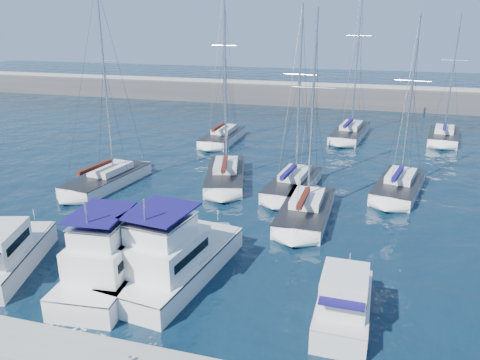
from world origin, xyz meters
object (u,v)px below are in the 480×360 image
(sailboat_mid_a, at_px, (108,179))
(sailboat_mid_e, at_px, (399,186))
(sailboat_back_a, at_px, (223,136))
(sailboat_mid_d, at_px, (306,211))
(sailboat_back_c, at_px, (444,136))
(sailboat_mid_c, at_px, (293,184))
(sailboat_mid_b, at_px, (226,175))
(motor_yacht_stbd_outer, at_px, (343,305))
(motor_yacht_stbd_inner, at_px, (173,260))
(sailboat_back_b, at_px, (350,132))
(motor_yacht_port_inner, at_px, (113,262))
(motor_yacht_port_outer, at_px, (4,256))

(sailboat_mid_a, xyz_separation_m, sailboat_mid_e, (23.17, 4.86, -0.02))
(sailboat_back_a, bearing_deg, sailboat_mid_d, -56.73)
(sailboat_back_c, bearing_deg, sailboat_mid_c, -115.01)
(sailboat_mid_d, distance_m, sailboat_mid_e, 9.51)
(sailboat_mid_d, bearing_deg, sailboat_mid_a, 173.27)
(sailboat_mid_b, bearing_deg, sailboat_back_c, 31.21)
(motor_yacht_stbd_outer, distance_m, sailboat_mid_a, 24.39)
(motor_yacht_stbd_inner, height_order, motor_yacht_stbd_outer, motor_yacht_stbd_inner)
(sailboat_back_b, xyz_separation_m, sailboat_back_c, (10.31, 0.94, -0.03))
(sailboat_back_b, bearing_deg, motor_yacht_stbd_inner, -94.12)
(sailboat_mid_a, bearing_deg, motor_yacht_port_inner, -50.19)
(sailboat_back_a, bearing_deg, sailboat_back_c, 16.77)
(motor_yacht_port_outer, xyz_separation_m, sailboat_back_b, (16.06, 36.92, -0.40))
(motor_yacht_stbd_inner, xyz_separation_m, sailboat_mid_e, (11.88, 17.13, -0.62))
(sailboat_back_c, bearing_deg, motor_yacht_port_outer, -116.67)
(sailboat_back_b, bearing_deg, sailboat_back_a, -148.86)
(sailboat_back_a, distance_m, sailboat_back_b, 14.98)
(motor_yacht_stbd_inner, height_order, sailboat_mid_b, sailboat_mid_b)
(motor_yacht_stbd_outer, xyz_separation_m, sailboat_back_c, (8.36, 37.43, -0.42))
(motor_yacht_stbd_inner, xyz_separation_m, sailboat_back_a, (-6.72, 29.00, -0.59))
(sailboat_mid_d, bearing_deg, motor_yacht_port_inner, -126.31)
(motor_yacht_port_outer, distance_m, sailboat_mid_a, 14.26)
(sailboat_back_a, relative_size, sailboat_back_b, 0.91)
(sailboat_mid_c, height_order, sailboat_mid_e, sailboat_mid_c)
(motor_yacht_stbd_inner, distance_m, sailboat_mid_b, 16.12)
(motor_yacht_port_outer, relative_size, sailboat_back_c, 0.55)
(sailboat_mid_b, distance_m, sailboat_mid_c, 5.94)
(motor_yacht_port_outer, height_order, sailboat_mid_a, sailboat_mid_a)
(sailboat_back_b, height_order, sailboat_back_c, sailboat_back_b)
(sailboat_mid_a, relative_size, sailboat_back_a, 0.96)
(sailboat_mid_d, bearing_deg, sailboat_back_c, 66.46)
(sailboat_back_c, bearing_deg, sailboat_mid_a, -132.04)
(motor_yacht_port_outer, height_order, sailboat_back_b, sailboat_back_b)
(motor_yacht_stbd_inner, relative_size, sailboat_mid_d, 0.67)
(motor_yacht_port_outer, height_order, sailboat_back_c, sailboat_back_c)
(motor_yacht_stbd_inner, bearing_deg, sailboat_back_b, 86.21)
(motor_yacht_stbd_outer, xyz_separation_m, sailboat_mid_e, (2.97, 18.51, -0.43))
(sailboat_mid_b, xyz_separation_m, sailboat_mid_e, (14.08, 1.17, -0.00))
(motor_yacht_port_inner, xyz_separation_m, sailboat_mid_b, (0.66, 17.01, -0.62))
(sailboat_back_b, bearing_deg, motor_yacht_stbd_outer, -79.85)
(motor_yacht_stbd_outer, distance_m, sailboat_back_c, 38.36)
(motor_yacht_stbd_inner, xyz_separation_m, sailboat_mid_c, (3.70, 15.30, -0.61))
(sailboat_back_a, bearing_deg, motor_yacht_stbd_outer, -62.38)
(motor_yacht_port_inner, relative_size, sailboat_back_b, 0.50)
(sailboat_mid_b, distance_m, sailboat_back_a, 13.80)
(motor_yacht_port_outer, xyz_separation_m, motor_yacht_stbd_outer, (18.01, 0.43, -0.00))
(sailboat_back_c, bearing_deg, sailboat_mid_e, -97.72)
(sailboat_mid_b, distance_m, sailboat_mid_e, 14.13)
(sailboat_mid_e, xyz_separation_m, sailboat_back_a, (-18.60, 11.87, 0.03))
(sailboat_mid_a, bearing_deg, sailboat_mid_c, 18.92)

